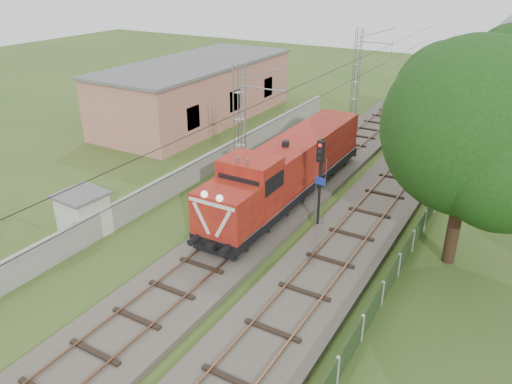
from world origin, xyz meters
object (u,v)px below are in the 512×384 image
Objects in this scene: signal_post at (320,169)px; relay_hut at (84,214)px; coach_rake at (495,48)px; locomotive at (288,168)px.

signal_post is 12.54m from relay_hut.
coach_rake reaches higher than relay_hut.
signal_post reaches higher than relay_hut.
locomotive is at bearing -95.42° from coach_rake.
signal_post is 2.05× the size of relay_hut.
locomotive is 4.03m from signal_post.
locomotive is 6.42× the size of relay_hut.
coach_rake is 62.93m from relay_hut.
locomotive is 3.13× the size of signal_post.
locomotive reaches higher than coach_rake.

